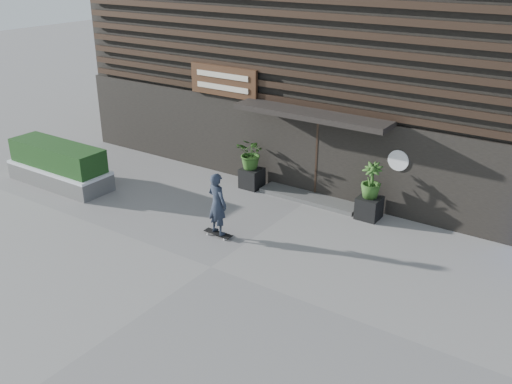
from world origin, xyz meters
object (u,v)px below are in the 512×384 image
Objects in this scene: planter_pot_right at (369,208)px; skateboarder at (217,204)px; planter_pot_left at (252,178)px; raised_bed at (60,176)px.

skateboarder is at bearing -130.87° from planter_pot_right.
planter_pot_right is 0.35× the size of skateboarder.
planter_pot_left is 5.87m from raised_bed.
raised_bed is at bearing 179.64° from skateboarder.
planter_pot_left is 0.17× the size of raised_bed.
planter_pot_right is at bearing 0.00° from planter_pot_left.
raised_bed is 2.07× the size of skateboarder.
planter_pot_left and planter_pot_right have the same top height.
skateboarder is at bearing -70.31° from planter_pot_left.
skateboarder is (1.11, -3.11, 0.59)m from planter_pot_left.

